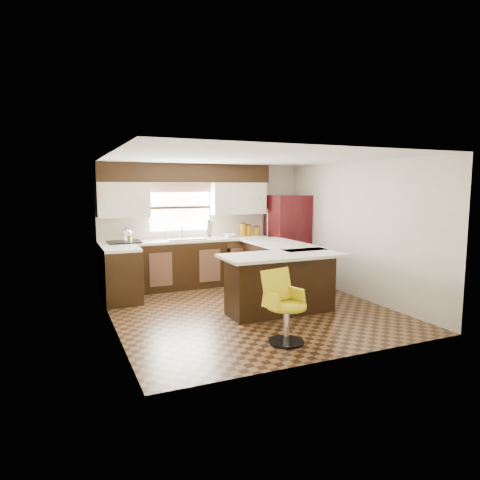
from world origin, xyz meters
name	(u,v)px	position (x,y,z in m)	size (l,w,h in m)	color
floor	(249,309)	(0.00, 0.00, 0.00)	(4.40, 4.40, 0.00)	#49301A
ceiling	(249,158)	(0.00, 0.00, 2.40)	(4.40, 4.40, 0.00)	silver
wall_back	(204,224)	(0.00, 2.20, 1.20)	(4.40, 4.40, 0.00)	beige
wall_front	(333,256)	(0.00, -2.20, 1.20)	(4.40, 4.40, 0.00)	beige
wall_left	(111,242)	(-2.10, 0.00, 1.20)	(4.40, 4.40, 0.00)	beige
wall_right	(357,230)	(2.10, 0.00, 1.20)	(4.40, 4.40, 0.00)	beige
base_cab_back	(188,264)	(-0.45, 1.90, 0.45)	(3.30, 0.60, 0.90)	black
base_cab_left	(122,276)	(-1.80, 1.25, 0.45)	(0.60, 0.70, 0.90)	black
counter_back	(187,240)	(-0.45, 1.90, 0.92)	(3.30, 0.60, 0.04)	silver
counter_left	(121,249)	(-1.80, 1.25, 0.92)	(0.60, 0.70, 0.04)	silver
soffit	(187,173)	(-0.40, 2.03, 2.22)	(3.40, 0.35, 0.36)	black
upper_cab_left	(123,200)	(-1.62, 2.03, 1.72)	(0.94, 0.35, 0.64)	beige
upper_cab_right	(238,198)	(0.68, 2.03, 1.72)	(1.14, 0.35, 0.64)	beige
window_pane	(180,207)	(-0.50, 2.18, 1.55)	(1.20, 0.02, 0.90)	white
valance	(180,188)	(-0.50, 2.14, 1.94)	(1.30, 0.06, 0.18)	#D19B93
sink	(185,239)	(-0.50, 1.88, 0.96)	(0.75, 0.45, 0.03)	#B2B2B7
dishwasher	(240,264)	(0.55, 1.61, 0.43)	(0.58, 0.03, 0.78)	black
cooktop	(124,242)	(-1.65, 1.88, 0.96)	(0.58, 0.50, 0.03)	black
peninsula_long	(280,271)	(0.90, 0.62, 0.45)	(0.60, 1.95, 0.90)	black
peninsula_return	(280,284)	(0.38, -0.35, 0.45)	(1.65, 0.60, 0.90)	black
counter_pen_long	(282,245)	(0.95, 0.62, 0.92)	(0.84, 1.95, 0.04)	silver
counter_pen_return	(283,255)	(0.35, -0.44, 0.92)	(1.89, 0.84, 0.04)	silver
refrigerator	(287,238)	(1.70, 1.75, 0.89)	(0.76, 0.73, 1.78)	#37090C
bar_chair	(287,307)	(-0.19, -1.54, 0.46)	(0.49, 0.49, 0.92)	gold
kettle	(127,234)	(-1.60, 1.88, 1.10)	(0.19, 0.19, 0.26)	silver
percolator	(209,230)	(0.00, 1.90, 1.11)	(0.14, 0.14, 0.33)	silver
mixing_bowl	(230,235)	(0.45, 1.90, 0.98)	(0.26, 0.26, 0.06)	white
canister_large	(243,230)	(0.75, 1.92, 1.07)	(0.12, 0.12, 0.25)	#935D0C
canister_med	(248,231)	(0.87, 1.92, 1.05)	(0.12, 0.12, 0.22)	#935D0C
canister_small	(256,231)	(1.05, 1.92, 1.03)	(0.14, 0.14, 0.18)	#935D0C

